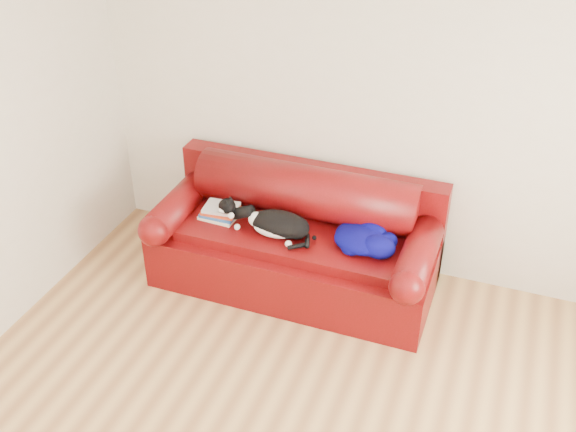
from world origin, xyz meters
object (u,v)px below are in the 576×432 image
(sofa_base, at_px, (295,257))
(book_stack, at_px, (220,212))
(blanket, at_px, (364,239))
(cat, at_px, (278,225))

(sofa_base, height_order, book_stack, book_stack)
(blanket, bearing_deg, cat, -172.70)
(sofa_base, xyz_separation_m, book_stack, (-0.58, -0.05, 0.31))
(sofa_base, relative_size, blanket, 4.35)
(sofa_base, distance_m, blanket, 0.63)
(sofa_base, distance_m, cat, 0.38)
(sofa_base, relative_size, book_stack, 7.41)
(cat, relative_size, blanket, 1.30)
(sofa_base, xyz_separation_m, blanket, (0.54, -0.04, 0.33))
(book_stack, distance_m, cat, 0.50)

